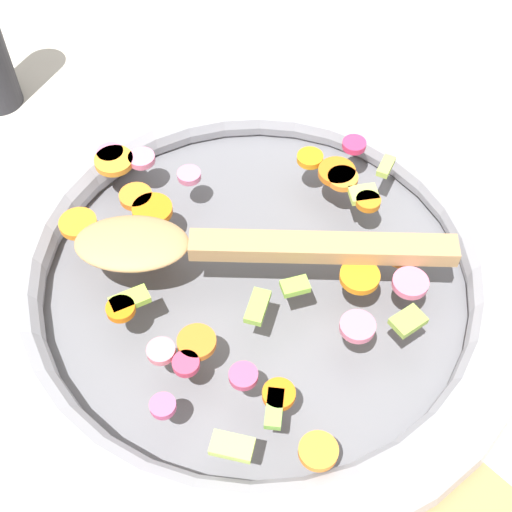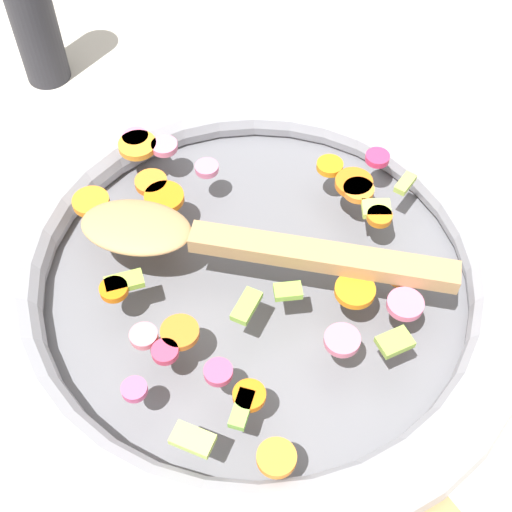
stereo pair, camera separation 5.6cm
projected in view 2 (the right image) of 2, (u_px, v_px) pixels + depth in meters
The scene contains 4 objects.
ground_plane at pixel (256, 291), 0.60m from camera, with size 4.00×4.00×0.00m, color beige.
skillet at pixel (256, 276), 0.59m from camera, with size 0.45×0.45×0.05m.
chopped_vegetables at pixel (250, 252), 0.56m from camera, with size 0.34×0.31×0.01m.
wooden_spoon at pixel (223, 241), 0.56m from camera, with size 0.24×0.24×0.01m.
Camera 2 is at (-0.28, 0.19, 0.50)m, focal length 50.00 mm.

